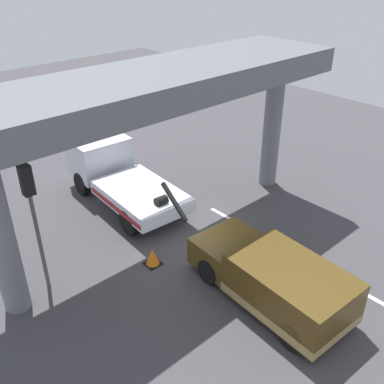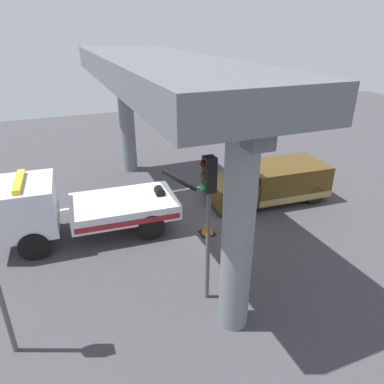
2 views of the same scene
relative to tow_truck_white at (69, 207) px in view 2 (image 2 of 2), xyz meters
name	(u,v)px [view 2 (image 2 of 2)]	position (x,y,z in m)	size (l,w,h in m)	color
ground_plane	(193,215)	(-4.74, 0.05, -1.25)	(60.00, 40.00, 0.10)	#423F44
lane_stripe_west	(282,173)	(-10.74, -2.31, -1.20)	(2.60, 0.16, 0.01)	silver
lane_stripe_mid	(174,191)	(-4.74, -2.31, -1.20)	(2.60, 0.16, 0.01)	silver
lane_stripe_east	(36,214)	(1.26, -2.31, -1.20)	(2.60, 0.16, 0.01)	silver
tow_truck_white	(69,207)	(0.00, 0.00, 0.00)	(7.31, 2.74, 2.46)	silver
towed_van_green	(272,183)	(-8.49, 0.05, -0.42)	(5.32, 2.48, 1.58)	#4C3814
overpass_structure	(159,82)	(-3.49, 0.05, 4.10)	(3.60, 13.70, 6.13)	slate
traffic_light_near	(208,200)	(-3.22, 4.81, 1.89)	(0.39, 0.32, 4.24)	#515456
traffic_cone_orange	(207,227)	(-4.65, 1.69, -0.90)	(0.53, 0.53, 0.63)	orange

